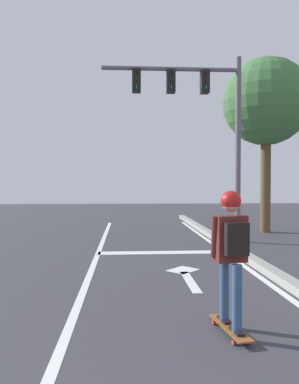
{
  "coord_description": "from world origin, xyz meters",
  "views": [
    {
      "loc": [
        0.94,
        0.07,
        1.72
      ],
      "look_at": [
        1.36,
        6.79,
        1.55
      ],
      "focal_mm": 35.26,
      "sensor_mm": 36.0,
      "label": 1
    }
  ],
  "objects_px": {
    "traffic_signal_mast": "(199,108)",
    "roadside_tree": "(266,103)",
    "skateboard": "(230,328)",
    "skater": "(231,242)"
  },
  "relations": [
    {
      "from": "skateboard",
      "to": "skater",
      "type": "bearing_deg",
      "value": -81.92
    },
    {
      "from": "skater",
      "to": "roadside_tree",
      "type": "relative_size",
      "value": 0.26
    },
    {
      "from": "traffic_signal_mast",
      "to": "roadside_tree",
      "type": "bearing_deg",
      "value": 36.83
    },
    {
      "from": "skateboard",
      "to": "roadside_tree",
      "type": "height_order",
      "value": "roadside_tree"
    },
    {
      "from": "skater",
      "to": "traffic_signal_mast",
      "type": "height_order",
      "value": "traffic_signal_mast"
    },
    {
      "from": "skateboard",
      "to": "roadside_tree",
      "type": "relative_size",
      "value": 0.15
    },
    {
      "from": "traffic_signal_mast",
      "to": "roadside_tree",
      "type": "distance_m",
      "value": 3.44
    },
    {
      "from": "skateboard",
      "to": "skater",
      "type": "distance_m",
      "value": 0.98
    },
    {
      "from": "roadside_tree",
      "to": "traffic_signal_mast",
      "type": "bearing_deg",
      "value": -143.17
    },
    {
      "from": "traffic_signal_mast",
      "to": "roadside_tree",
      "type": "relative_size",
      "value": 0.89
    }
  ]
}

